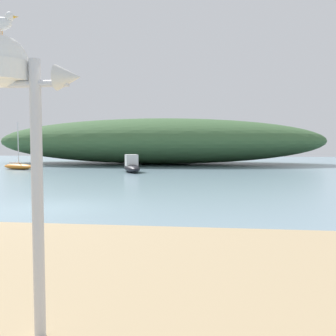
{
  "coord_description": "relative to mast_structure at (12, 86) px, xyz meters",
  "views": [
    {
      "loc": [
        5.79,
        -12.87,
        2.25
      ],
      "look_at": [
        3.31,
        6.93,
        1.02
      ],
      "focal_mm": 40.82,
      "sensor_mm": 36.0,
      "label": 1
    }
  ],
  "objects": [
    {
      "name": "mast_structure",
      "position": [
        0.0,
        0.0,
        0.0
      ],
      "size": [
        1.14,
        0.58,
        3.17
      ],
      "color": "silver",
      "rests_on": "beach_sand"
    },
    {
      "name": "motorboat_off_point",
      "position": [
        -4.73,
        26.93,
        -2.35
      ],
      "size": [
        2.55,
        4.38,
        1.42
      ],
      "color": "black",
      "rests_on": "ground"
    },
    {
      "name": "seagull_on_radar",
      "position": [
        -0.09,
        -0.0,
        0.65
      ],
      "size": [
        0.33,
        0.12,
        0.23
      ],
      "color": "orange",
      "rests_on": "mast_structure"
    },
    {
      "name": "sailboat_near_shore",
      "position": [
        -15.64,
        28.85,
        -2.57
      ],
      "size": [
        3.76,
        2.49,
        4.24
      ],
      "color": "orange",
      "rests_on": "ground"
    },
    {
      "name": "ground_plane",
      "position": [
        -3.68,
        9.1,
        -2.85
      ],
      "size": [
        120.0,
        120.0,
        0.0
      ],
      "primitive_type": "plane",
      "color": "#7A99A8"
    },
    {
      "name": "distant_hill",
      "position": [
        -4.77,
        40.87,
        -0.21
      ],
      "size": [
        38.31,
        15.97,
        5.28
      ],
      "primitive_type": "ellipsoid",
      "color": "#3D6038",
      "rests_on": "ground"
    }
  ]
}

